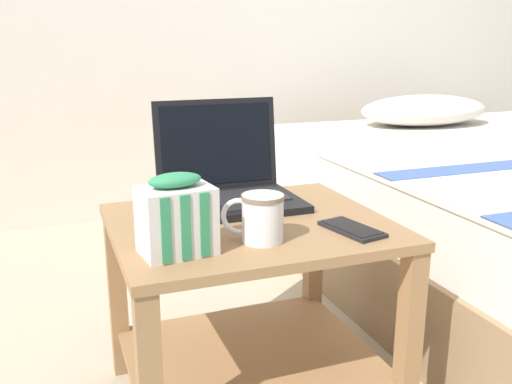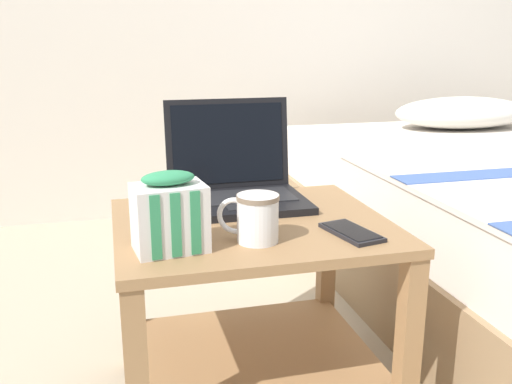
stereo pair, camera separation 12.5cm
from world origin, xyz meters
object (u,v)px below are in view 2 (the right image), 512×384
Objects in this scene: mug_front_left at (256,216)px; cell_phone at (351,232)px; laptop at (235,182)px; snack_bag at (170,215)px.

mug_front_left reaches higher than cell_phone.
laptop is 0.30m from mug_front_left.
laptop is 0.37m from cell_phone.
laptop reaches higher than mug_front_left.
mug_front_left is at bearing -93.95° from laptop.
laptop reaches higher than cell_phone.
laptop is at bearing 121.17° from cell_phone.
snack_bag reaches higher than cell_phone.
mug_front_left is (-0.02, -0.30, 0.00)m from laptop.
cell_phone is (0.39, -0.01, -0.07)m from snack_bag.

